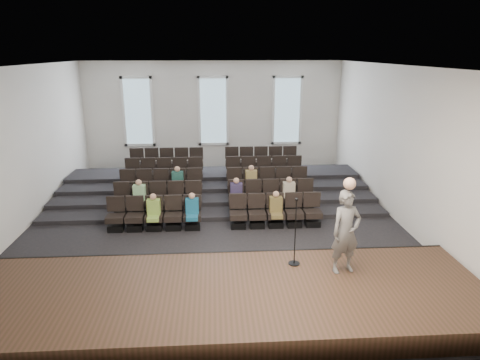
# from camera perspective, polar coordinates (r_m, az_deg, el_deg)

# --- Properties ---
(ground) EXTENTS (14.00, 14.00, 0.00)m
(ground) POSITION_cam_1_polar(r_m,az_deg,el_deg) (14.32, -3.29, -5.44)
(ground) COLOR black
(ground) RESTS_ON ground
(ceiling) EXTENTS (12.00, 14.00, 0.02)m
(ceiling) POSITION_cam_1_polar(r_m,az_deg,el_deg) (13.26, -3.66, 15.02)
(ceiling) COLOR white
(ceiling) RESTS_ON ground
(wall_back) EXTENTS (12.00, 0.04, 5.00)m
(wall_back) POSITION_cam_1_polar(r_m,az_deg,el_deg) (20.48, -3.57, 8.61)
(wall_back) COLOR silver
(wall_back) RESTS_ON ground
(wall_front) EXTENTS (12.00, 0.04, 5.00)m
(wall_front) POSITION_cam_1_polar(r_m,az_deg,el_deg) (6.88, -3.15, -8.36)
(wall_front) COLOR silver
(wall_front) RESTS_ON ground
(wall_left) EXTENTS (0.04, 14.00, 5.00)m
(wall_left) POSITION_cam_1_polar(r_m,az_deg,el_deg) (14.84, -27.45, 3.57)
(wall_left) COLOR silver
(wall_left) RESTS_ON ground
(wall_right) EXTENTS (0.04, 14.00, 5.00)m
(wall_right) POSITION_cam_1_polar(r_m,az_deg,el_deg) (14.85, 20.51, 4.42)
(wall_right) COLOR silver
(wall_right) RESTS_ON ground
(stage) EXTENTS (11.80, 3.60, 0.50)m
(stage) POSITION_cam_1_polar(r_m,az_deg,el_deg) (9.66, -3.05, -15.60)
(stage) COLOR #40271B
(stage) RESTS_ON ground
(stage_lip) EXTENTS (11.80, 0.06, 0.52)m
(stage_lip) POSITION_cam_1_polar(r_m,az_deg,el_deg) (11.19, -3.17, -10.73)
(stage_lip) COLOR black
(stage_lip) RESTS_ON ground
(risers) EXTENTS (11.80, 4.80, 0.60)m
(risers) POSITION_cam_1_polar(r_m,az_deg,el_deg) (17.23, -3.39, -0.84)
(risers) COLOR black
(risers) RESTS_ON ground
(seating_rows) EXTENTS (6.80, 4.70, 1.67)m
(seating_rows) POSITION_cam_1_polar(r_m,az_deg,el_deg) (15.53, -3.38, -0.96)
(seating_rows) COLOR black
(seating_rows) RESTS_ON ground
(windows) EXTENTS (8.44, 0.10, 3.24)m
(windows) POSITION_cam_1_polar(r_m,az_deg,el_deg) (20.38, -3.58, 9.14)
(windows) COLOR white
(windows) RESTS_ON wall_back
(audience) EXTENTS (5.45, 2.64, 1.10)m
(audience) POSITION_cam_1_polar(r_m,az_deg,el_deg) (14.33, -3.36, -1.96)
(audience) COLOR #88B046
(audience) RESTS_ON seating_rows
(speaker) EXTENTS (0.81, 0.63, 1.96)m
(speaker) POSITION_cam_1_polar(r_m,az_deg,el_deg) (10.07, 13.94, -6.75)
(speaker) COLOR #5C5A57
(speaker) RESTS_ON stage
(mic_stand) EXTENTS (0.28, 0.28, 1.69)m
(mic_stand) POSITION_cam_1_polar(r_m,az_deg,el_deg) (10.37, 7.31, -8.57)
(mic_stand) COLOR black
(mic_stand) RESTS_ON stage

